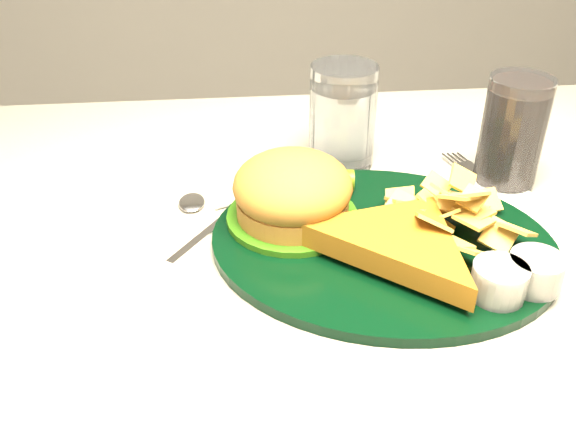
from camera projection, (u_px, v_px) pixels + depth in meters
name	position (u px, v px, depth m)	size (l,w,h in m)	color
dinner_plate	(385.00, 215.00, 0.63)	(0.35, 0.29, 0.08)	black
water_glass	(342.00, 117.00, 0.78)	(0.08, 0.08, 0.13)	white
cola_glass	(512.00, 133.00, 0.73)	(0.07, 0.07, 0.13)	black
fork_napkin	(491.00, 208.00, 0.71)	(0.14, 0.19, 0.01)	white
spoon	(200.00, 236.00, 0.67)	(0.04, 0.14, 0.01)	white
wrapped_straw	(294.00, 185.00, 0.76)	(0.20, 0.07, 0.01)	silver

